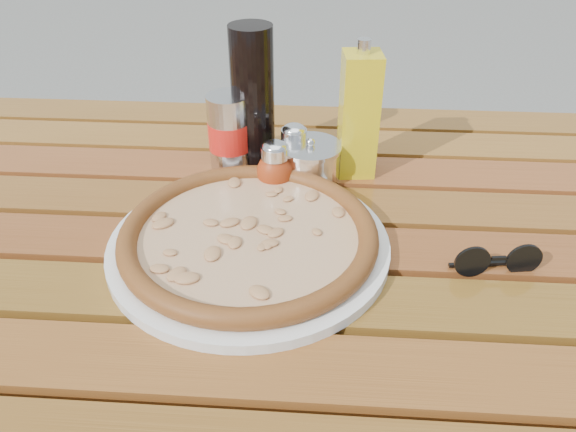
# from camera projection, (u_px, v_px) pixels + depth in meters

# --- Properties ---
(table) EXTENTS (1.40, 0.90, 0.75)m
(table) POSITION_uv_depth(u_px,v_px,m) (287.00, 287.00, 0.78)
(table) COLOR #33180B
(table) RESTS_ON ground
(plate) EXTENTS (0.47, 0.47, 0.01)m
(plate) POSITION_uv_depth(u_px,v_px,m) (249.00, 244.00, 0.72)
(plate) COLOR silver
(plate) RESTS_ON table
(pizza) EXTENTS (0.44, 0.44, 0.03)m
(pizza) POSITION_uv_depth(u_px,v_px,m) (249.00, 235.00, 0.71)
(pizza) COLOR beige
(pizza) RESTS_ON plate
(pepper_shaker) EXTENTS (0.07, 0.07, 0.08)m
(pepper_shaker) POSITION_uv_depth(u_px,v_px,m) (275.00, 167.00, 0.83)
(pepper_shaker) COLOR #AA3813
(pepper_shaker) RESTS_ON table
(oregano_shaker) EXTENTS (0.06, 0.06, 0.08)m
(oregano_shaker) POSITION_uv_depth(u_px,v_px,m) (294.00, 149.00, 0.87)
(oregano_shaker) COLOR #323C18
(oregano_shaker) RESTS_ON table
(dark_bottle) EXTENTS (0.07, 0.07, 0.22)m
(dark_bottle) POSITION_uv_depth(u_px,v_px,m) (253.00, 98.00, 0.86)
(dark_bottle) COLOR black
(dark_bottle) RESTS_ON table
(soda_can) EXTENTS (0.07, 0.07, 0.12)m
(soda_can) POSITION_uv_depth(u_px,v_px,m) (230.00, 133.00, 0.87)
(soda_can) COLOR silver
(soda_can) RESTS_ON table
(olive_oil_cruet) EXTENTS (0.06, 0.06, 0.21)m
(olive_oil_cruet) POSITION_uv_depth(u_px,v_px,m) (359.00, 115.00, 0.84)
(olive_oil_cruet) COLOR gold
(olive_oil_cruet) RESTS_ON table
(parmesan_tin) EXTENTS (0.11, 0.11, 0.07)m
(parmesan_tin) POSITION_uv_depth(u_px,v_px,m) (310.00, 162.00, 0.86)
(parmesan_tin) COLOR white
(parmesan_tin) RESTS_ON table
(sunglasses) EXTENTS (0.11, 0.04, 0.04)m
(sunglasses) POSITION_uv_depth(u_px,v_px,m) (497.00, 261.00, 0.68)
(sunglasses) COLOR black
(sunglasses) RESTS_ON table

